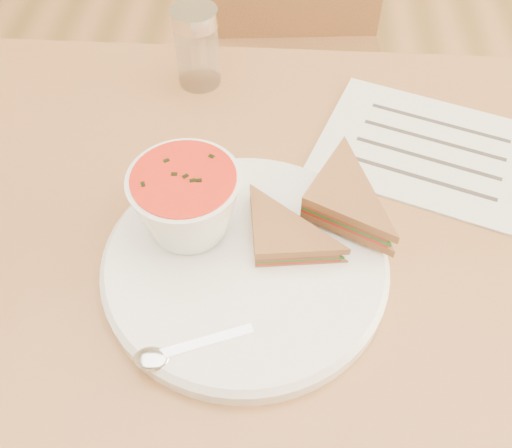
# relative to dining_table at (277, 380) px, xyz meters

# --- Properties ---
(dining_table) EXTENTS (1.00, 0.70, 0.75)m
(dining_table) POSITION_rel_dining_table_xyz_m (0.00, 0.00, 0.00)
(dining_table) COLOR brown
(dining_table) RESTS_ON floor
(chair_far) EXTENTS (0.47, 0.47, 0.97)m
(chair_far) POSITION_rel_dining_table_xyz_m (-0.00, 0.61, 0.11)
(chair_far) COLOR brown
(chair_far) RESTS_ON floor
(plate) EXTENTS (0.37, 0.37, 0.02)m
(plate) POSITION_rel_dining_table_xyz_m (-0.04, -0.04, 0.38)
(plate) COLOR white
(plate) RESTS_ON dining_table
(soup_bowl) EXTENTS (0.14, 0.14, 0.08)m
(soup_bowl) POSITION_rel_dining_table_xyz_m (-0.10, -0.01, 0.43)
(soup_bowl) COLOR white
(soup_bowl) RESTS_ON plate
(sandwich_half_a) EXTENTS (0.10, 0.10, 0.03)m
(sandwich_half_a) POSITION_rel_dining_table_xyz_m (-0.03, -0.06, 0.41)
(sandwich_half_a) COLOR #9B6836
(sandwich_half_a) RESTS_ON plate
(sandwich_half_b) EXTENTS (0.14, 0.14, 0.03)m
(sandwich_half_b) POSITION_rel_dining_table_xyz_m (0.01, 0.01, 0.42)
(sandwich_half_b) COLOR #9B6836
(sandwich_half_b) RESTS_ON plate
(spoon) EXTENTS (0.16, 0.09, 0.01)m
(spoon) POSITION_rel_dining_table_xyz_m (-0.07, -0.14, 0.40)
(spoon) COLOR silver
(spoon) RESTS_ON plate
(paper_menu) EXTENTS (0.32, 0.27, 0.00)m
(paper_menu) POSITION_rel_dining_table_xyz_m (0.17, 0.15, 0.38)
(paper_menu) COLOR white
(paper_menu) RESTS_ON dining_table
(condiment_shaker) EXTENTS (0.07, 0.07, 0.11)m
(condiment_shaker) POSITION_rel_dining_table_xyz_m (-0.13, 0.27, 0.43)
(condiment_shaker) COLOR silver
(condiment_shaker) RESTS_ON dining_table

